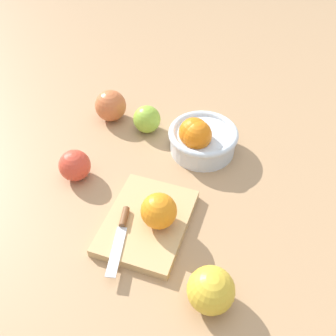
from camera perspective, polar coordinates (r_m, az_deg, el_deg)
ground_plane at (r=0.87m, az=-1.12°, el=-4.17°), size 2.40×2.40×0.00m
bowl at (r=0.94m, az=4.79°, el=4.38°), size 0.17×0.17×0.10m
cutting_board at (r=0.81m, az=-3.08°, el=-7.88°), size 0.23×0.19×0.02m
orange_on_board at (r=0.77m, az=-1.35°, el=-6.26°), size 0.07×0.07×0.07m
knife at (r=0.78m, az=-6.84°, el=-9.09°), size 0.16×0.03×0.01m
apple_front_left at (r=1.01m, az=-3.09°, el=7.10°), size 0.07×0.07×0.07m
apple_front_center at (r=0.91m, az=-13.42°, el=0.37°), size 0.07×0.07×0.07m
apple_back_right at (r=0.70m, az=6.26°, el=-17.25°), size 0.08×0.08×0.08m
apple_front_left_2 at (r=1.05m, az=-8.36°, el=8.97°), size 0.08×0.08×0.08m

